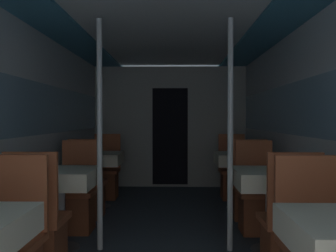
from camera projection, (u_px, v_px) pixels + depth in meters
The scene contains 18 objects.
wall_left at pixel (27, 130), 3.75m from camera, with size 0.05×8.09×2.18m.
wall_right at pixel (306, 131), 3.70m from camera, with size 0.05×8.09×2.18m.
ceiling_panel at pixel (165, 19), 3.70m from camera, with size 2.79×8.09×0.07m.
bulkhead_far at pixel (170, 127), 6.82m from camera, with size 2.74×0.09×2.18m.
dining_table_left_1 at pixel (61, 181), 3.55m from camera, with size 0.65×0.65×0.76m.
chair_left_near_1 at pixel (39, 237), 2.98m from camera, with size 0.41×0.41×0.99m.
chair_left_far_1 at pixel (77, 204), 4.13m from camera, with size 0.41×0.41×0.99m.
support_pole_left_1 at pixel (100, 135), 3.53m from camera, with size 0.05×0.05×2.18m.
dining_table_left_2 at pixel (98, 160), 5.24m from camera, with size 0.65×0.65×0.76m.
chair_left_near_2 at pixel (88, 194), 4.67m from camera, with size 0.41×0.41×0.99m.
chair_left_far_2 at pixel (106, 179), 5.82m from camera, with size 0.41×0.41×0.99m.
dining_table_right_1 at pixel (270, 181), 3.50m from camera, with size 0.65×0.65×0.76m.
chair_right_near_1 at pixel (288, 239), 2.93m from camera, with size 0.41×0.41×0.99m.
chair_right_far_1 at pixel (256, 205), 4.09m from camera, with size 0.41×0.41×0.99m.
support_pole_right_1 at pixel (230, 135), 3.50m from camera, with size 0.05×0.05×2.18m.
dining_table_right_2 at pixel (239, 161), 5.20m from camera, with size 0.65×0.65×0.76m.
chair_right_near_2 at pixel (247, 195), 4.62m from camera, with size 0.41×0.41×0.99m.
chair_right_far_2 at pixel (233, 179), 5.78m from camera, with size 0.41×0.41×0.99m.
Camera 1 is at (0.11, -1.08, 1.25)m, focal length 40.00 mm.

